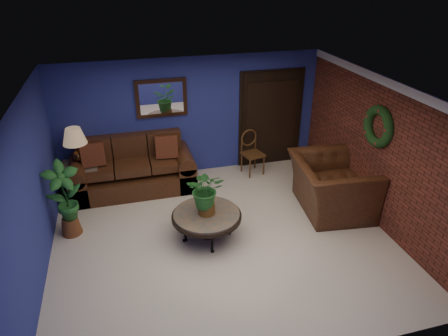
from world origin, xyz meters
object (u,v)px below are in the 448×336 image
object	(u,v)px
end_table	(81,172)
table_lamp	(75,143)
sofa	(133,172)
armchair	(331,186)
side_chair	(251,149)
coffee_table	(207,216)

from	to	relation	value
end_table	table_lamp	xyz separation A→B (m)	(0.00, 0.00, 0.63)
sofa	end_table	size ratio (longest dim) A/B	3.39
table_lamp	armchair	distance (m)	4.81
table_lamp	side_chair	xyz separation A→B (m)	(3.50, 0.07, -0.58)
end_table	armchair	distance (m)	4.77
end_table	sofa	bearing A→B (deg)	2.39
coffee_table	end_table	distance (m)	2.86
end_table	side_chair	size ratio (longest dim) A/B	0.74
sofa	coffee_table	distance (m)	2.30
sofa	end_table	xyz separation A→B (m)	(-0.98, -0.04, 0.14)
coffee_table	table_lamp	distance (m)	2.94
table_lamp	end_table	bearing A→B (deg)	0.00
side_chair	armchair	xyz separation A→B (m)	(0.95, -1.78, -0.06)
side_chair	armchair	bearing A→B (deg)	-75.42
end_table	table_lamp	distance (m)	0.63
side_chair	sofa	bearing A→B (deg)	167.19
coffee_table	table_lamp	bearing A→B (deg)	135.69
side_chair	armchair	world-z (taller)	armchair
coffee_table	side_chair	size ratio (longest dim) A/B	1.19
sofa	end_table	bearing A→B (deg)	-177.61
end_table	armchair	size ratio (longest dim) A/B	0.48
coffee_table	armchair	bearing A→B (deg)	6.96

